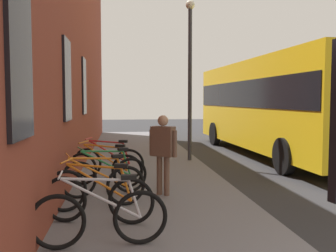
{
  "coord_description": "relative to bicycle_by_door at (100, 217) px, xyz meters",
  "views": [
    {
      "loc": [
        -2.11,
        2.45,
        2.02
      ],
      "look_at": [
        4.98,
        1.55,
        1.52
      ],
      "focal_mm": 40.36,
      "sensor_mm": 36.0,
      "label": 1
    }
  ],
  "objects": [
    {
      "name": "ground",
      "position": [
        3.3,
        -3.71,
        -0.51
      ],
      "size": [
        60.0,
        60.0,
        0.0
      ],
      "primitive_type": "plane",
      "color": "#2D2D30"
    },
    {
      "name": "street_lamp",
      "position": [
        6.76,
        -2.41,
        2.55
      ],
      "size": [
        0.28,
        0.28,
        4.93
      ],
      "color": "#333338",
      "rests_on": "sidewalk_pavement"
    },
    {
      "name": "city_bus",
      "position": [
        8.13,
        -5.71,
        1.41
      ],
      "size": [
        10.57,
        2.88,
        3.35
      ],
      "color": "yellow",
      "rests_on": "ground"
    },
    {
      "name": "bicycle_under_window",
      "position": [
        1.76,
        0.15,
        0.0
      ],
      "size": [
        0.61,
        1.73,
        0.97
      ],
      "color": "black",
      "rests_on": "sidewalk_pavement"
    },
    {
      "name": "bicycle_leaning_wall",
      "position": [
        0.95,
        0.09,
        0.0
      ],
      "size": [
        0.57,
        1.74,
        0.97
      ],
      "color": "black",
      "rests_on": "sidewalk_pavement"
    },
    {
      "name": "sidewalk_pavement",
      "position": [
        5.3,
        -0.96,
        -0.45
      ],
      "size": [
        24.0,
        3.5,
        0.12
      ],
      "primitive_type": "cube",
      "color": "slate",
      "rests_on": "ground"
    },
    {
      "name": "bicycle_by_door",
      "position": [
        0.0,
        0.0,
        0.0
      ],
      "size": [
        0.48,
        1.77,
        0.97
      ],
      "color": "black",
      "rests_on": "sidewalk_pavement"
    },
    {
      "name": "bicycle_mid_rack",
      "position": [
        3.46,
        0.09,
        0.0
      ],
      "size": [
        0.71,
        1.69,
        0.97
      ],
      "color": "black",
      "rests_on": "sidewalk_pavement"
    },
    {
      "name": "bicycle_beside_lamp",
      "position": [
        2.65,
        0.03,
        0.0
      ],
      "size": [
        0.7,
        1.69,
        0.97
      ],
      "color": "black",
      "rests_on": "sidewalk_pavement"
    },
    {
      "name": "pedestrian_crossing_street",
      "position": [
        2.55,
        -1.1,
        0.58
      ],
      "size": [
        0.45,
        0.51,
        1.59
      ],
      "color": "brown",
      "rests_on": "sidewalk_pavement"
    },
    {
      "name": "bicycle_nearest_sign",
      "position": [
        4.3,
        0.03,
        0.0
      ],
      "size": [
        0.6,
        1.73,
        0.97
      ],
      "color": "black",
      "rests_on": "sidewalk_pavement"
    }
  ]
}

